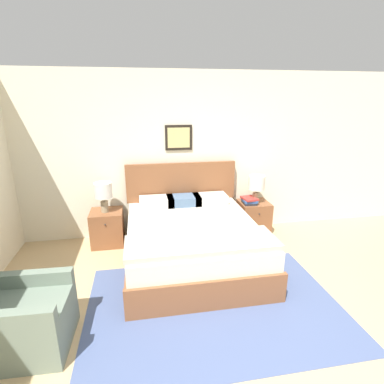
# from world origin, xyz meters

# --- Properties ---
(ground_plane) EXTENTS (16.00, 16.00, 0.00)m
(ground_plane) POSITION_xyz_m (0.00, 0.00, 0.00)
(ground_plane) COLOR tan
(wall_back) EXTENTS (7.78, 0.09, 2.60)m
(wall_back) POSITION_xyz_m (-0.00, 2.83, 1.30)
(wall_back) COLOR beige
(wall_back) RESTS_ON ground_plane
(area_rug_main) EXTENTS (2.74, 1.89, 0.01)m
(area_rug_main) POSITION_xyz_m (-0.11, 0.80, 0.00)
(area_rug_main) COLOR #47567F
(area_rug_main) RESTS_ON ground_plane
(bed) EXTENTS (1.75, 2.03, 1.21)m
(bed) POSITION_xyz_m (-0.19, 1.76, 0.33)
(bed) COLOR brown
(bed) RESTS_ON ground_plane
(armchair) EXTENTS (0.82, 0.70, 0.91)m
(armchair) POSITION_xyz_m (-1.98, 0.56, 0.31)
(armchair) COLOR slate
(armchair) RESTS_ON ground_plane
(nightstand_near_window) EXTENTS (0.48, 0.47, 0.54)m
(nightstand_near_window) POSITION_xyz_m (-1.38, 2.53, 0.27)
(nightstand_near_window) COLOR brown
(nightstand_near_window) RESTS_ON ground_plane
(nightstand_by_door) EXTENTS (0.48, 0.47, 0.54)m
(nightstand_by_door) POSITION_xyz_m (1.00, 2.53, 0.27)
(nightstand_by_door) COLOR brown
(nightstand_by_door) RESTS_ON ground_plane
(table_lamp_near_window) EXTENTS (0.26, 0.26, 0.46)m
(table_lamp_near_window) POSITION_xyz_m (-1.39, 2.50, 0.86)
(table_lamp_near_window) COLOR gray
(table_lamp_near_window) RESTS_ON nightstand_near_window
(table_lamp_by_door) EXTENTS (0.26, 0.26, 0.46)m
(table_lamp_by_door) POSITION_xyz_m (1.01, 2.50, 0.86)
(table_lamp_by_door) COLOR gray
(table_lamp_by_door) RESTS_ON nightstand_by_door
(book_thick_bottom) EXTENTS (0.21, 0.26, 0.03)m
(book_thick_bottom) POSITION_xyz_m (0.89, 2.48, 0.56)
(book_thick_bottom) COLOR #232328
(book_thick_bottom) RESTS_ON nightstand_by_door
(book_hardcover_middle) EXTENTS (0.22, 0.24, 0.04)m
(book_hardcover_middle) POSITION_xyz_m (0.89, 2.48, 0.59)
(book_hardcover_middle) COLOR #335693
(book_hardcover_middle) RESTS_ON book_thick_bottom
(book_novel_upper) EXTENTS (0.25, 0.29, 0.03)m
(book_novel_upper) POSITION_xyz_m (0.89, 2.48, 0.63)
(book_novel_upper) COLOR #B7332D
(book_novel_upper) RESTS_ON book_hardcover_middle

